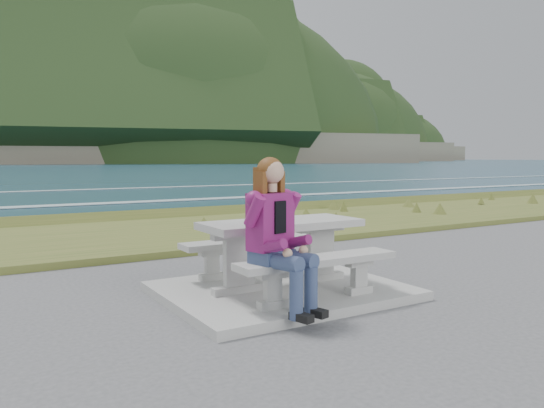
% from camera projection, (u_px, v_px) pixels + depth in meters
% --- Properties ---
extents(concrete_slab, '(2.60, 2.10, 0.10)m').
position_uv_depth(concrete_slab, '(281.00, 291.00, 6.00)').
color(concrete_slab, '#989893').
rests_on(concrete_slab, ground).
extents(picnic_table, '(1.80, 0.75, 0.75)m').
position_uv_depth(picnic_table, '(282.00, 235.00, 5.94)').
color(picnic_table, '#989893').
rests_on(picnic_table, concrete_slab).
extents(bench_landward, '(1.80, 0.35, 0.45)m').
position_uv_depth(bench_landward, '(318.00, 267.00, 5.37)').
color(bench_landward, '#989893').
rests_on(bench_landward, concrete_slab).
extents(bench_seaward, '(1.80, 0.35, 0.45)m').
position_uv_depth(bench_seaward, '(251.00, 247.00, 6.56)').
color(bench_seaward, '#989893').
rests_on(bench_seaward, concrete_slab).
extents(grass_verge, '(160.00, 4.50, 0.22)m').
position_uv_depth(grass_verge, '(144.00, 238.00, 10.27)').
color(grass_verge, '#455A22').
rests_on(grass_verge, ground).
extents(shore_drop, '(160.00, 0.80, 2.20)m').
position_uv_depth(shore_drop, '(107.00, 222.00, 12.74)').
color(shore_drop, '#665B4D').
rests_on(shore_drop, ground).
extents(ocean, '(1600.00, 1600.00, 0.09)m').
position_uv_depth(ocean, '(25.00, 221.00, 27.55)').
color(ocean, navy).
rests_on(ocean, ground).
extents(headland_range, '(729.83, 363.95, 203.09)m').
position_uv_depth(headland_range, '(221.00, 148.00, 442.80)').
color(headland_range, '#665B4D').
rests_on(headland_range, ground).
extents(seated_woman, '(0.58, 0.81, 1.46)m').
position_uv_depth(seated_woman, '(282.00, 255.00, 4.97)').
color(seated_woman, navy).
rests_on(seated_woman, concrete_slab).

